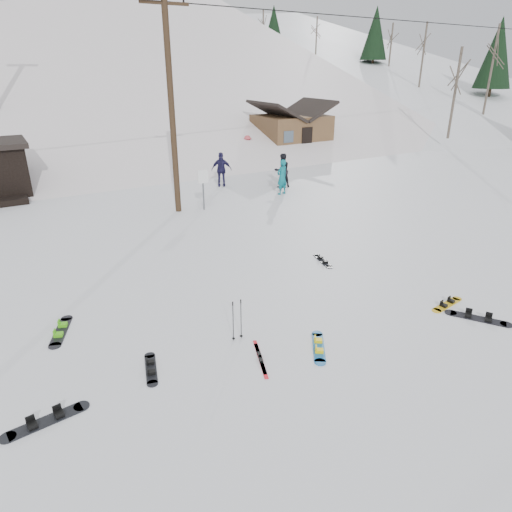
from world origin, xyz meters
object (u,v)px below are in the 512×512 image
utility_pole (171,104)px  cabin (291,132)px  hero_skis (260,358)px  hero_snowboard (319,347)px

utility_pole → cabin: (13.00, 10.00, -3.20)m
hero_skis → hero_snowboard: bearing=7.5°
cabin → hero_skis: (-15.57, -21.67, -1.46)m
utility_pole → hero_skis: 12.83m
utility_pole → hero_snowboard: bearing=-95.4°
hero_snowboard → hero_skis: hero_snowboard is taller
cabin → hero_snowboard: size_ratio=4.35×
cabin → hero_skis: size_ratio=3.79×
hero_snowboard → hero_skis: 1.46m
utility_pole → cabin: size_ratio=1.67×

